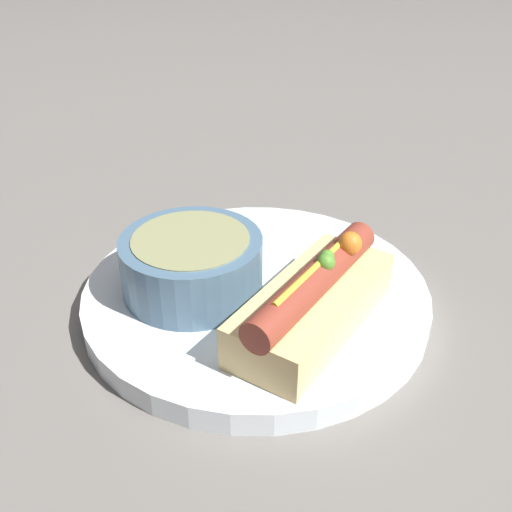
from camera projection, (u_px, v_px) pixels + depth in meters
name	position (u px, v px, depth m)	size (l,w,h in m)	color
ground_plane	(256.00, 305.00, 0.49)	(4.00, 4.00, 0.00)	slate
dinner_plate	(256.00, 296.00, 0.48)	(0.28, 0.28, 0.02)	white
hot_dog	(317.00, 299.00, 0.43)	(0.16, 0.10, 0.06)	#E5C17F
soup_bowl	(192.00, 262.00, 0.46)	(0.11, 0.11, 0.05)	slate
spoon	(196.00, 292.00, 0.47)	(0.03, 0.16, 0.01)	#B7B7BC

